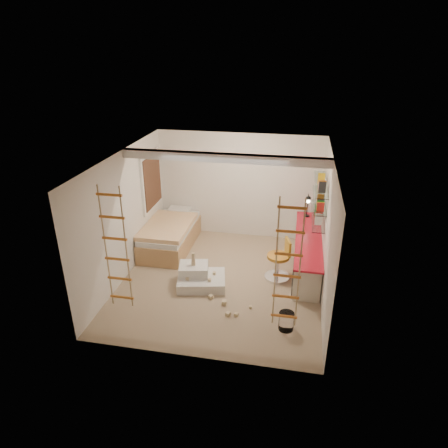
% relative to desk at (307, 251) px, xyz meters
% --- Properties ---
extents(floor, '(4.50, 4.50, 0.00)m').
position_rel_desk_xyz_m(floor, '(-1.72, -0.86, -0.40)').
color(floor, tan).
rests_on(floor, ground).
extents(ceiling_beam, '(4.00, 0.18, 0.16)m').
position_rel_desk_xyz_m(ceiling_beam, '(-1.72, -0.56, 2.12)').
color(ceiling_beam, white).
rests_on(ceiling_beam, ceiling).
extents(window_frame, '(0.06, 1.15, 1.35)m').
position_rel_desk_xyz_m(window_frame, '(-3.69, 0.64, 1.15)').
color(window_frame, white).
rests_on(window_frame, wall_left).
extents(window_blind, '(0.02, 1.00, 1.20)m').
position_rel_desk_xyz_m(window_blind, '(-3.65, 0.64, 1.15)').
color(window_blind, '#4C2D1E').
rests_on(window_blind, window_frame).
extents(rope_ladder_left, '(0.41, 0.04, 2.13)m').
position_rel_desk_xyz_m(rope_ladder_left, '(-3.07, -2.61, 1.11)').
color(rope_ladder_left, orange).
rests_on(rope_ladder_left, ceiling).
extents(rope_ladder_right, '(0.41, 0.04, 2.13)m').
position_rel_desk_xyz_m(rope_ladder_right, '(-0.37, -2.61, 1.11)').
color(rope_ladder_right, '#BC6A20').
rests_on(rope_ladder_right, ceiling).
extents(waste_bin, '(0.26, 0.26, 0.33)m').
position_rel_desk_xyz_m(waste_bin, '(-0.32, -2.16, -0.24)').
color(waste_bin, white).
rests_on(waste_bin, floor).
extents(desk, '(0.56, 2.80, 0.75)m').
position_rel_desk_xyz_m(desk, '(0.00, 0.00, 0.00)').
color(desk, red).
rests_on(desk, floor).
extents(shelves, '(0.25, 1.80, 0.71)m').
position_rel_desk_xyz_m(shelves, '(0.15, 0.27, 1.10)').
color(shelves, white).
rests_on(shelves, wall_right).
extents(bed, '(1.02, 2.00, 0.69)m').
position_rel_desk_xyz_m(bed, '(-3.20, 0.36, -0.07)').
color(bed, '#AD7F51').
rests_on(bed, floor).
extents(task_lamp, '(0.14, 0.36, 0.57)m').
position_rel_desk_xyz_m(task_lamp, '(-0.05, 0.96, 0.73)').
color(task_lamp, black).
rests_on(task_lamp, desk).
extents(swivel_chair, '(0.66, 0.66, 0.89)m').
position_rel_desk_xyz_m(swivel_chair, '(-0.56, -0.55, -0.08)').
color(swivel_chair, '#C37E25').
rests_on(swivel_chair, floor).
extents(play_platform, '(1.07, 0.91, 0.42)m').
position_rel_desk_xyz_m(play_platform, '(-2.12, -1.10, -0.24)').
color(play_platform, silver).
rests_on(play_platform, floor).
extents(toy_blocks, '(1.38, 1.06, 0.69)m').
position_rel_desk_xyz_m(toy_blocks, '(-1.79, -1.42, -0.16)').
color(toy_blocks, '#CCB284').
rests_on(toy_blocks, floor).
extents(books, '(0.14, 0.70, 0.92)m').
position_rel_desk_xyz_m(books, '(0.15, 0.27, 1.24)').
color(books, white).
rests_on(books, shelves).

